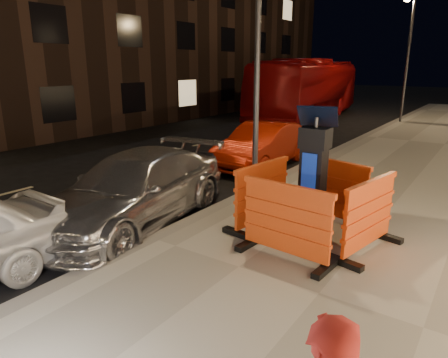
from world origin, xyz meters
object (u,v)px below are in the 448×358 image
Objects in this scene: car_silver at (137,222)px; parking_kiosk at (313,178)px; barrier_back at (331,191)px; barrier_front at (286,222)px; barrier_bldgside at (369,216)px; barrier_kerbside at (262,195)px; bus_doubledecker at (307,118)px; car_red at (262,166)px.

parking_kiosk is at bearing 7.99° from car_silver.
parking_kiosk is at bearing -77.54° from barrier_back.
barrier_back reaches higher than car_silver.
barrier_back is at bearing 22.04° from car_silver.
car_silver is at bearing -175.55° from barrier_front.
barrier_bldgside is at bearing 9.46° from parking_kiosk.
barrier_back is 1.00× the size of barrier_kerbside.
parking_kiosk reaches higher than car_silver.
parking_kiosk is 17.51m from bus_doubledecker.
car_red is at bearing 137.26° from parking_kiosk.
barrier_back is (0.00, 1.90, 0.00)m from barrier_front.
bus_doubledecker reaches higher than barrier_front.
parking_kiosk reaches higher than barrier_bldgside.
barrier_kerbside is at bearing -62.58° from car_red.
bus_doubledecker is at bearing 116.87° from barrier_front.
car_red is (-2.50, 4.44, -0.74)m from barrier_kerbside.
car_silver is (-3.24, -0.95, -1.21)m from parking_kiosk.
barrier_front reaches higher than car_red.
car_silver is (-2.29, -0.95, -0.74)m from barrier_kerbside.
parking_kiosk is 0.45× the size of car_silver.
barrier_front is at bearing -59.32° from car_red.
parking_kiosk is 1.40× the size of barrier_bldgside.
barrier_bldgside is 0.38× the size of car_red.
barrier_front is 1.34m from barrier_bldgside.
barrier_kerbside is at bearing 101.46° from barrier_bldgside.
barrier_bldgside is 0.13× the size of bus_doubledecker.
barrier_front and barrier_kerbside have the same top height.
barrier_front and barrier_bldgside have the same top height.
barrier_bldgside is (0.95, 0.95, 0.00)m from barrier_front.
barrier_bldgside is (0.95, -0.95, 0.00)m from barrier_back.
barrier_bldgside is at bearing -32.54° from barrier_back.
barrier_kerbside is (-0.95, -0.95, 0.00)m from barrier_back.
barrier_kerbside is 1.00× the size of barrier_bldgside.
car_silver is at bearing 119.98° from barrier_kerbside.
barrier_kerbside is 1.90m from barrier_bldgside.
barrier_kerbside reaches higher than car_silver.
barrier_back is 3.83m from car_silver.
barrier_bldgside is at bearing 4.43° from car_silver.
car_red is (-0.21, 5.39, 0.00)m from car_silver.
barrier_front is 1.00× the size of barrier_bldgside.
car_silver is at bearing -83.37° from bus_doubledecker.
barrier_back is 0.13× the size of bus_doubledecker.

